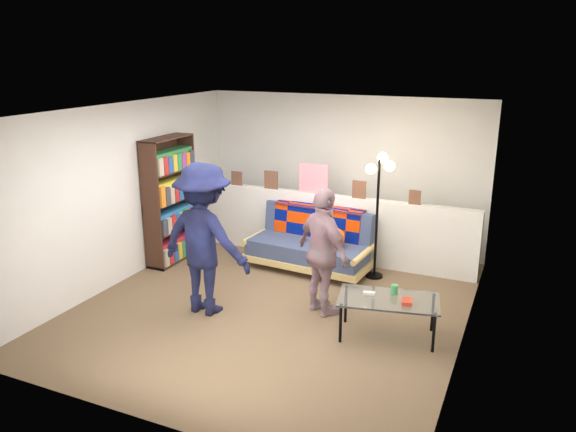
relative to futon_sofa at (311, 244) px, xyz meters
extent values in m
plane|color=brown|center=(0.05, -1.35, -0.36)|extent=(5.00, 5.00, 0.00)
cube|color=silver|center=(0.05, 1.15, 0.84)|extent=(4.50, 0.10, 2.40)
cube|color=silver|center=(-2.20, -1.35, 0.84)|extent=(0.10, 5.00, 2.40)
cube|color=silver|center=(2.30, -1.35, 0.84)|extent=(0.10, 5.00, 2.40)
cube|color=white|center=(0.05, -1.35, 2.04)|extent=(4.50, 5.00, 0.10)
cube|color=silver|center=(0.05, 0.45, 0.14)|extent=(4.45, 0.15, 1.00)
cube|color=brown|center=(-1.45, 0.43, 0.75)|extent=(0.18, 0.02, 0.22)
cube|color=brown|center=(-0.85, 0.43, 0.78)|extent=(0.22, 0.02, 0.28)
cube|color=white|center=(-0.15, 0.43, 0.87)|extent=(0.45, 0.02, 0.45)
cube|color=brown|center=(0.55, 0.43, 0.77)|extent=(0.20, 0.02, 0.26)
cube|color=brown|center=(1.35, 0.43, 0.74)|extent=(0.16, 0.02, 0.20)
cube|color=tan|center=(-0.02, -0.06, -0.22)|extent=(1.85, 0.94, 0.09)
cube|color=#384565|center=(-0.02, -0.11, -0.06)|extent=(1.74, 0.79, 0.23)
cube|color=#384565|center=(0.00, 0.25, 0.23)|extent=(1.71, 0.35, 0.54)
cylinder|color=tan|center=(-0.87, 0.01, 0.02)|extent=(0.15, 0.81, 0.08)
cylinder|color=tan|center=(0.83, -0.12, 0.02)|extent=(0.15, 0.81, 0.08)
cube|color=navy|center=(0.00, 0.17, 0.23)|extent=(1.37, 0.20, 0.49)
cube|color=navy|center=(0.01, 0.29, 0.49)|extent=(1.38, 0.34, 0.03)
sphere|color=#FF5A16|center=(0.40, -0.14, 0.20)|extent=(0.28, 0.28, 0.28)
cube|color=black|center=(-2.17, -0.55, 0.57)|extent=(0.02, 0.93, 1.86)
cube|color=black|center=(-2.03, -1.00, 0.57)|extent=(0.31, 0.02, 1.86)
cube|color=black|center=(-2.03, -0.10, 0.57)|extent=(0.31, 0.02, 1.86)
cube|color=black|center=(-2.03, -0.55, 1.49)|extent=(0.31, 0.93, 0.02)
cube|color=black|center=(-2.03, -0.55, -0.34)|extent=(0.31, 0.93, 0.04)
cube|color=black|center=(-2.03, -0.55, 0.14)|extent=(0.31, 0.89, 0.02)
cube|color=black|center=(-2.03, -0.55, 0.57)|extent=(0.31, 0.89, 0.02)
cube|color=black|center=(-2.03, -0.55, 1.01)|extent=(0.31, 0.89, 0.02)
cube|color=#AD2235|center=(-2.00, -0.55, -0.15)|extent=(0.23, 0.87, 0.31)
cube|color=#2870AF|center=(-2.00, -0.55, 0.30)|extent=(0.23, 0.87, 0.29)
cube|color=yellow|center=(-2.00, -0.55, 0.74)|extent=(0.23, 0.87, 0.31)
cube|color=#2D7C40|center=(-2.00, -0.55, 1.17)|extent=(0.23, 0.87, 0.29)
cylinder|color=black|center=(1.10, -1.89, -0.14)|extent=(0.04, 0.04, 0.44)
cylinder|color=black|center=(2.05, -1.69, -0.14)|extent=(0.04, 0.04, 0.44)
cylinder|color=black|center=(1.00, -1.42, -0.14)|extent=(0.04, 0.04, 0.44)
cylinder|color=black|center=(1.96, -1.22, -0.14)|extent=(0.04, 0.04, 0.44)
cube|color=silver|center=(1.53, -1.56, 0.09)|extent=(1.19, 0.81, 0.02)
cube|color=silver|center=(1.30, -1.55, 0.11)|extent=(0.14, 0.08, 0.03)
cube|color=red|center=(1.74, -1.60, 0.12)|extent=(0.14, 0.17, 0.04)
cylinder|color=#429F59|center=(1.55, -1.42, 0.15)|extent=(0.09, 0.09, 0.11)
cylinder|color=black|center=(0.94, 0.04, -0.34)|extent=(0.26, 0.26, 0.03)
cylinder|color=black|center=(0.94, 0.04, 0.48)|extent=(0.04, 0.04, 1.67)
sphere|color=#FFC672|center=(0.82, 0.08, 1.17)|extent=(0.14, 0.14, 0.14)
sphere|color=#FFC672|center=(1.08, 0.02, 1.23)|extent=(0.14, 0.14, 0.14)
sphere|color=#FFC672|center=(0.95, 0.16, 1.31)|extent=(0.14, 0.14, 0.14)
imported|color=black|center=(-0.64, -1.81, 0.56)|extent=(1.23, 0.77, 1.83)
imported|color=#C88197|center=(0.67, -1.30, 0.42)|extent=(0.96, 0.82, 1.55)
camera|label=1|loc=(2.81, -7.11, 2.71)|focal=35.00mm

